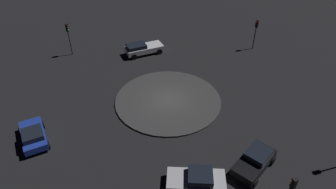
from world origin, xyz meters
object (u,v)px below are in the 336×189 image
(car_black, at_px, (255,161))
(car_white, at_px, (142,48))
(car_silver, at_px, (197,180))
(traffic_light_west, at_px, (68,33))
(car_blue, at_px, (33,135))
(traffic_light_north, at_px, (256,29))

(car_black, distance_m, car_white, 20.38)
(car_black, height_order, car_white, car_black)
(car_silver, bearing_deg, traffic_light_west, -51.72)
(car_black, distance_m, traffic_light_west, 25.60)
(car_blue, relative_size, traffic_light_west, 1.07)
(car_blue, xyz_separation_m, traffic_light_north, (8.14, 26.22, 2.02))
(car_silver, xyz_separation_m, car_white, (-15.74, 12.86, 0.05))
(car_white, distance_m, traffic_light_north, 14.09)
(car_blue, height_order, traffic_light_north, traffic_light_north)
(traffic_light_west, bearing_deg, traffic_light_north, 42.25)
(car_white, bearing_deg, traffic_light_west, 157.54)
(car_black, bearing_deg, car_white, -110.42)
(car_white, height_order, traffic_light_north, traffic_light_north)
(traffic_light_north, bearing_deg, car_blue, -8.44)
(car_blue, distance_m, traffic_light_north, 27.53)
(car_silver, distance_m, traffic_light_west, 23.98)
(car_blue, bearing_deg, traffic_light_west, -24.93)
(traffic_light_west, xyz_separation_m, traffic_light_north, (17.36, 14.46, -0.13))
(traffic_light_north, bearing_deg, car_black, 32.46)
(car_silver, bearing_deg, car_blue, -15.97)
(car_silver, relative_size, traffic_light_north, 1.19)
(car_silver, height_order, traffic_light_west, traffic_light_west)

